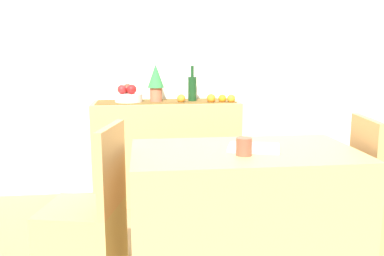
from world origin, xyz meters
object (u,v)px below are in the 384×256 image
at_px(sideboard_console, 167,151).
at_px(chair_near_window, 85,238).
at_px(potted_plant, 156,81).
at_px(open_book, 254,148).
at_px(fruit_bowl, 129,98).
at_px(wine_bottle, 192,88).
at_px(dining_table, 243,213).
at_px(coffee_cup, 244,147).

relative_size(sideboard_console, chair_near_window, 1.36).
relative_size(potted_plant, open_book, 1.12).
distance_m(sideboard_console, fruit_bowl, 0.56).
distance_m(sideboard_console, potted_plant, 0.61).
relative_size(open_book, chair_near_window, 0.31).
height_order(sideboard_console, chair_near_window, chair_near_window).
xyz_separation_m(sideboard_console, fruit_bowl, (-0.31, 0.00, 0.47)).
bearing_deg(sideboard_console, wine_bottle, 0.00).
distance_m(fruit_bowl, potted_plant, 0.27).
height_order(dining_table, chair_near_window, chair_near_window).
distance_m(fruit_bowl, chair_near_window, 1.46).
bearing_deg(sideboard_console, coffee_cup, -76.99).
relative_size(wine_bottle, chair_near_window, 0.34).
distance_m(dining_table, coffee_cup, 0.43).
bearing_deg(fruit_bowl, potted_plant, 0.00).
height_order(dining_table, open_book, open_book).
bearing_deg(chair_near_window, dining_table, 0.24).
bearing_deg(potted_plant, coffee_cup, -73.82).
relative_size(fruit_bowl, chair_near_window, 0.25).
bearing_deg(sideboard_console, potted_plant, 180.00).
bearing_deg(fruit_bowl, coffee_cup, -65.70).
xyz_separation_m(fruit_bowl, chair_near_window, (-0.22, -1.30, -0.63)).
distance_m(fruit_bowl, dining_table, 1.55).
distance_m(wine_bottle, dining_table, 1.43).
bearing_deg(sideboard_console, chair_near_window, -112.19).
bearing_deg(fruit_bowl, wine_bottle, 0.00).
bearing_deg(chair_near_window, fruit_bowl, 80.45).
bearing_deg(dining_table, fruit_bowl, 117.43).
bearing_deg(potted_plant, sideboard_console, 0.00).
height_order(wine_bottle, potted_plant, potted_plant).
bearing_deg(open_book, potted_plant, 128.61).
distance_m(fruit_bowl, wine_bottle, 0.54).
xyz_separation_m(open_book, coffee_cup, (-0.09, -0.13, 0.04)).
bearing_deg(potted_plant, wine_bottle, 0.00).
relative_size(wine_bottle, coffee_cup, 3.19).
bearing_deg(dining_table, coffee_cup, -106.52).
bearing_deg(sideboard_console, open_book, -72.15).
bearing_deg(chair_near_window, potted_plant, 71.04).
relative_size(sideboard_console, coffee_cup, 12.99).
relative_size(open_book, coffee_cup, 2.96).
relative_size(fruit_bowl, coffee_cup, 2.41).
distance_m(coffee_cup, chair_near_window, 1.01).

